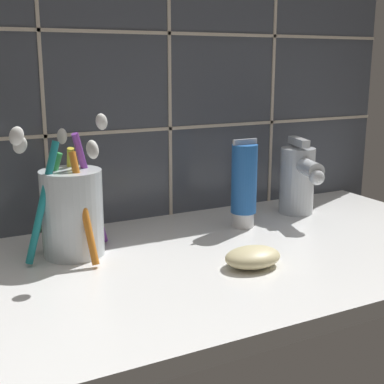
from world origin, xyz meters
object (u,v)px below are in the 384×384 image
(sink_faucet, at_px, (299,178))
(soap_bar, at_px, (253,257))
(toothbrush_cup, at_px, (72,210))
(toothpaste_tube, at_px, (244,184))

(sink_faucet, relative_size, soap_bar, 1.71)
(toothbrush_cup, xyz_separation_m, sink_faucet, (0.38, 0.02, -0.00))
(toothbrush_cup, bearing_deg, sink_faucet, 2.81)
(toothpaste_tube, xyz_separation_m, soap_bar, (-0.08, -0.14, -0.05))
(sink_faucet, bearing_deg, toothpaste_tube, -64.25)
(toothpaste_tube, height_order, sink_faucet, toothpaste_tube)
(toothbrush_cup, relative_size, sink_faucet, 1.45)
(toothbrush_cup, relative_size, soap_bar, 2.49)
(toothpaste_tube, distance_m, soap_bar, 0.17)
(toothbrush_cup, height_order, sink_faucet, toothbrush_cup)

